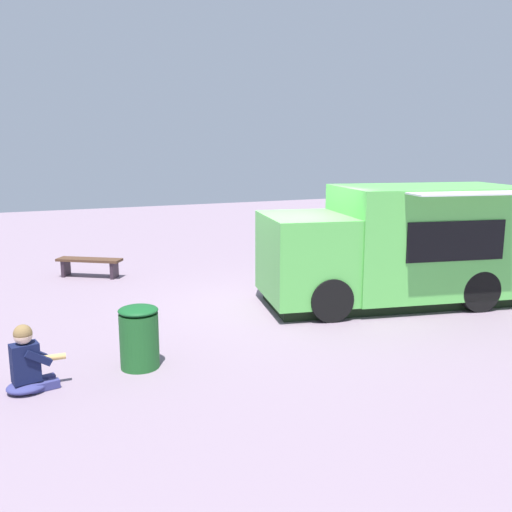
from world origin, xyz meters
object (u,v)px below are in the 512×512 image
(planter_flowering_far, at_px, (354,250))
(plaza_bench, at_px, (90,263))
(trash_bin, at_px, (139,336))
(food_truck, at_px, (397,248))
(person_customer, at_px, (28,364))

(planter_flowering_far, height_order, plaza_bench, planter_flowering_far)
(plaza_bench, relative_size, trash_bin, 1.68)
(planter_flowering_far, xyz_separation_m, trash_bin, (7.12, 5.13, 0.15))
(plaza_bench, bearing_deg, planter_flowering_far, 171.85)
(food_truck, distance_m, planter_flowering_far, 4.24)
(trash_bin, bearing_deg, plaza_bench, -91.24)
(planter_flowering_far, distance_m, trash_bin, 8.78)
(food_truck, distance_m, trash_bin, 5.73)
(person_customer, xyz_separation_m, plaza_bench, (-1.62, -6.33, -0.02))
(food_truck, bearing_deg, trash_bin, 13.07)
(planter_flowering_far, bearing_deg, plaza_bench, -8.15)
(person_customer, bearing_deg, planter_flowering_far, -148.26)
(food_truck, xyz_separation_m, trash_bin, (5.55, 1.29, -0.66))
(plaza_bench, bearing_deg, food_truck, 138.15)
(person_customer, distance_m, trash_bin, 1.51)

